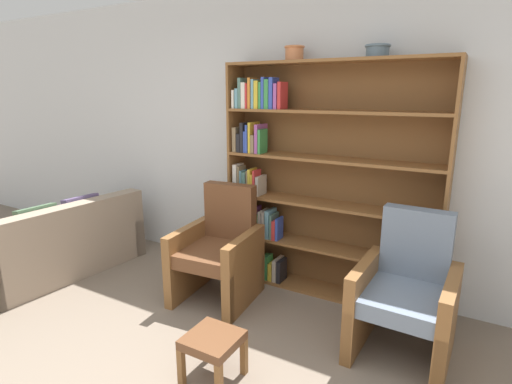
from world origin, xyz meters
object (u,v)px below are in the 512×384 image
Objects in this scene: bookshelf at (308,184)px; armchair_cushioned at (406,295)px; bowl_slate at (378,50)px; couch at (57,246)px; footstool at (213,344)px; bowl_brass at (294,52)px; armchair_leather at (219,251)px.

bookshelf reaches higher than armchair_cushioned.
couch is (-2.88, -0.94, -1.84)m from bowl_slate.
bookshelf is 2.64m from couch.
armchair_cushioned is 3.06× the size of footstool.
bookshelf is 1.66m from footstool.
couch is 3.35m from armchair_cushioned.
bowl_slate is 3.54m from couch.
bookshelf is at bearing 178.32° from bowl_slate.
armchair_cushioned reaches higher than footstool.
bowl_brass is 2.38m from footstool.
bookshelf is 2.06× the size of armchair_cushioned.
bookshelf is at bearing 89.55° from footstool.
bowl_brass is 0.10× the size of couch.
armchair_cushioned is 1.37m from footstool.
bookshelf is at bearing -142.08° from armchair_leather.
footstool is at bearing -97.84° from couch.
bowl_brass is at bearing -174.41° from bookshelf.
bowl_brass is 0.17× the size of armchair_cushioned.
bowl_slate is (0.53, -0.02, 1.11)m from bookshelf.
armchair_leather is (-1.13, -0.55, -1.68)m from bowl_slate.
footstool is at bearing -90.45° from bookshelf.
armchair_cushioned is at bearing 174.81° from armchair_leather.
armchair_leather and armchair_cushioned have the same top height.
bowl_brass is at bearing -23.76° from armchair_cushioned.
bowl_brass reaches higher than bowl_slate.
bookshelf is 1.22× the size of couch.
bowl_slate is at bearing -67.03° from couch.
bookshelf is 1.00m from armchair_leather.
bowl_slate is at bearing -159.48° from armchair_leather.
footstool is at bearing -110.41° from bowl_slate.
bowl_slate is at bearing 0.00° from bowl_brass.
couch is at bearing -156.68° from bowl_brass.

